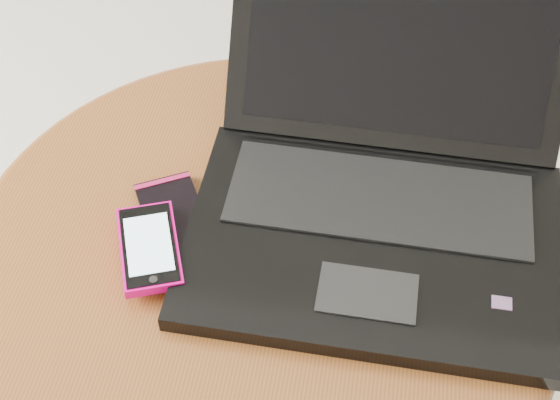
# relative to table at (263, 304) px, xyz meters

# --- Properties ---
(table) EXTENTS (0.66, 0.66, 0.53)m
(table) POSITION_rel_table_xyz_m (0.00, 0.00, 0.00)
(table) COLOR #4D2611
(table) RESTS_ON ground
(laptop) EXTENTS (0.40, 0.42, 0.23)m
(laptop) POSITION_rel_table_xyz_m (0.12, 0.08, 0.16)
(laptop) COLOR black
(laptop) RESTS_ON table
(phone_black) EXTENTS (0.12, 0.14, 0.01)m
(phone_black) POSITION_rel_table_xyz_m (-0.10, 0.02, 0.12)
(phone_black) COLOR black
(phone_black) RESTS_ON table
(phone_pink) EXTENTS (0.10, 0.13, 0.01)m
(phone_pink) POSITION_rel_table_xyz_m (-0.11, -0.04, 0.13)
(phone_pink) COLOR #FC0388
(phone_pink) RESTS_ON phone_black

